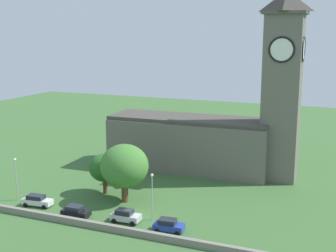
# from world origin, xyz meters

# --- Properties ---
(ground_plane) EXTENTS (200.00, 200.00, 0.00)m
(ground_plane) POSITION_xyz_m (0.00, 15.00, 0.00)
(ground_plane) COLOR #3D6633
(church) EXTENTS (36.52, 11.20, 33.31)m
(church) POSITION_xyz_m (4.15, 25.95, 8.65)
(church) COLOR #666056
(church) RESTS_ON ground
(quay_barrier) EXTENTS (45.76, 0.70, 0.96)m
(quay_barrier) POSITION_xyz_m (0.00, -5.66, 0.48)
(quay_barrier) COLOR gray
(quay_barrier) RESTS_ON ground
(car_white) EXTENTS (4.84, 2.42, 1.75)m
(car_white) POSITION_xyz_m (-15.90, -1.87, 0.89)
(car_white) COLOR silver
(car_white) RESTS_ON ground
(car_black) EXTENTS (4.14, 2.39, 1.74)m
(car_black) POSITION_xyz_m (-7.92, -3.35, 0.88)
(car_black) COLOR black
(car_black) RESTS_ON ground
(car_silver) EXTENTS (4.22, 2.36, 1.86)m
(car_silver) POSITION_xyz_m (-0.43, -2.14, 0.94)
(car_silver) COLOR silver
(car_silver) RESTS_ON ground
(car_blue) EXTENTS (4.22, 2.47, 1.80)m
(car_blue) POSITION_xyz_m (6.40, -2.79, 0.91)
(car_blue) COLOR #233D9E
(car_blue) RESTS_ON ground
(streetlamp_west_end) EXTENTS (0.44, 0.44, 6.93)m
(streetlamp_west_end) POSITION_xyz_m (-20.40, -1.06, 4.63)
(streetlamp_west_end) COLOR #9EA0A5
(streetlamp_west_end) RESTS_ON ground
(streetlamp_west_mid) EXTENTS (0.44, 0.44, 6.92)m
(streetlamp_west_mid) POSITION_xyz_m (2.78, -0.07, 4.63)
(streetlamp_west_mid) COLOR #9EA0A5
(streetlamp_west_mid) RESTS_ON ground
(tree_by_tower) EXTENTS (5.17, 5.17, 6.80)m
(tree_by_tower) POSITION_xyz_m (-9.04, 7.09, 4.44)
(tree_by_tower) COLOR brown
(tree_by_tower) RESTS_ON ground
(tree_riverside_west) EXTENTS (7.58, 7.58, 9.30)m
(tree_riverside_west) POSITION_xyz_m (-4.24, 4.94, 5.85)
(tree_riverside_west) COLOR brown
(tree_riverside_west) RESTS_ON ground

